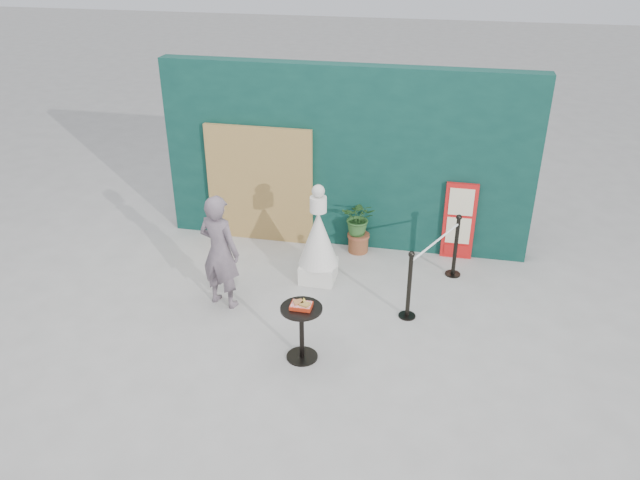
{
  "coord_description": "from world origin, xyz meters",
  "views": [
    {
      "loc": [
        1.59,
        -6.28,
        4.97
      ],
      "look_at": [
        0.0,
        1.2,
        1.0
      ],
      "focal_mm": 35.0,
      "sensor_mm": 36.0,
      "label": 1
    }
  ],
  "objects": [
    {
      "name": "stanchion_barrier",
      "position": [
        1.57,
        1.72,
        0.49
      ],
      "size": [
        0.84,
        1.54,
        1.03
      ],
      "color": "black",
      "rests_on": "ground"
    },
    {
      "name": "woman",
      "position": [
        -1.35,
        0.86,
        0.84
      ],
      "size": [
        0.7,
        0.56,
        1.69
      ],
      "primitive_type": "imported",
      "rotation": [
        0.0,
        0.0,
        2.86
      ],
      "color": "slate",
      "rests_on": "ground"
    },
    {
      "name": "back_wall",
      "position": [
        0.0,
        3.15,
        1.5
      ],
      "size": [
        6.0,
        0.3,
        3.0
      ],
      "primitive_type": "cube",
      "color": "#0A302A",
      "rests_on": "ground"
    },
    {
      "name": "statue",
      "position": [
        -0.15,
        1.8,
        0.64
      ],
      "size": [
        0.61,
        0.61,
        1.57
      ],
      "color": "silver",
      "rests_on": "ground"
    },
    {
      "name": "ground",
      "position": [
        0.0,
        0.0,
        0.0
      ],
      "size": [
        60.0,
        60.0,
        0.0
      ],
      "primitive_type": "plane",
      "color": "#ADAAA5",
      "rests_on": "ground"
    },
    {
      "name": "cafe_table",
      "position": [
        0.05,
        -0.12,
        0.5
      ],
      "size": [
        0.52,
        0.52,
        0.75
      ],
      "color": "black",
      "rests_on": "ground"
    },
    {
      "name": "planter",
      "position": [
        0.31,
        2.82,
        0.53
      ],
      "size": [
        0.54,
        0.47,
        0.92
      ],
      "color": "brown",
      "rests_on": "ground"
    },
    {
      "name": "bamboo_fence",
      "position": [
        -1.4,
        2.94,
        1.0
      ],
      "size": [
        1.8,
        0.08,
        2.0
      ],
      "primitive_type": "cube",
      "color": "tan",
      "rests_on": "ground"
    },
    {
      "name": "food_basket",
      "position": [
        0.05,
        -0.12,
        0.79
      ],
      "size": [
        0.26,
        0.19,
        0.11
      ],
      "color": "red",
      "rests_on": "cafe_table"
    },
    {
      "name": "menu_board",
      "position": [
        1.9,
        2.95,
        0.65
      ],
      "size": [
        0.5,
        0.07,
        1.3
      ],
      "color": "red",
      "rests_on": "ground"
    }
  ]
}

